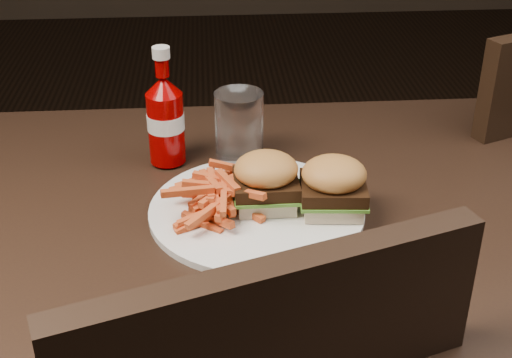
{
  "coord_description": "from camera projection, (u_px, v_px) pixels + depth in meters",
  "views": [
    {
      "loc": [
        0.02,
        -0.81,
        1.28
      ],
      "look_at": [
        0.08,
        0.03,
        0.8
      ],
      "focal_mm": 50.0,
      "sensor_mm": 36.0,
      "label": 1
    }
  ],
  "objects": [
    {
      "name": "ketchup_bottle",
      "position": [
        166.0,
        128.0,
        1.1
      ],
      "size": [
        0.07,
        0.07,
        0.11
      ],
      "primitive_type": "cylinder",
      "rotation": [
        0.0,
        0.0,
        -0.22
      ],
      "color": "#880000",
      "rests_on": "dining_table"
    },
    {
      "name": "chair_far",
      "position": [
        466.0,
        212.0,
        1.6
      ],
      "size": [
        0.6,
        0.6,
        0.04
      ],
      "primitive_type": "cube",
      "rotation": [
        0.0,
        0.0,
        3.54
      ],
      "color": "black",
      "rests_on": "ground"
    },
    {
      "name": "plate",
      "position": [
        257.0,
        211.0,
        0.99
      ],
      "size": [
        0.3,
        0.3,
        0.01
      ],
      "primitive_type": "cylinder",
      "color": "white",
      "rests_on": "dining_table"
    },
    {
      "name": "sandwich_half_a",
      "position": [
        266.0,
        198.0,
        0.99
      ],
      "size": [
        0.08,
        0.07,
        0.02
      ],
      "primitive_type": "cube",
      "rotation": [
        0.0,
        0.0,
        0.01
      ],
      "color": "beige",
      "rests_on": "plate"
    },
    {
      "name": "tumbler",
      "position": [
        239.0,
        129.0,
        1.1
      ],
      "size": [
        0.08,
        0.08,
        0.12
      ],
      "primitive_type": "cylinder",
      "rotation": [
        0.0,
        0.0,
        0.07
      ],
      "color": "white",
      "rests_on": "dining_table"
    },
    {
      "name": "sandwich_half_b",
      "position": [
        332.0,
        203.0,
        0.98
      ],
      "size": [
        0.08,
        0.08,
        0.02
      ],
      "primitive_type": "cube",
      "rotation": [
        0.0,
        0.0,
        -0.08
      ],
      "color": "beige",
      "rests_on": "plate"
    },
    {
      "name": "dining_table",
      "position": [
        198.0,
        238.0,
        0.98
      ],
      "size": [
        1.2,
        0.8,
        0.04
      ],
      "primitive_type": "cube",
      "color": "black",
      "rests_on": "ground"
    },
    {
      "name": "fries_pile",
      "position": [
        216.0,
        193.0,
        0.98
      ],
      "size": [
        0.16,
        0.16,
        0.05
      ],
      "primitive_type": null,
      "rotation": [
        0.0,
        0.0,
        -0.39
      ],
      "color": "#D85C17",
      "rests_on": "plate"
    }
  ]
}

